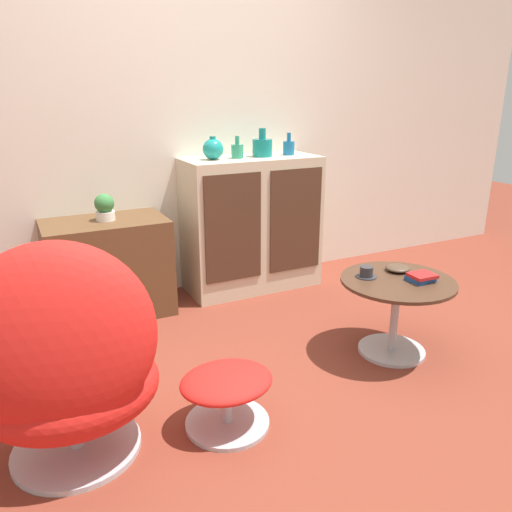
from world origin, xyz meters
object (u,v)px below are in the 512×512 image
Objects in this scene: tv_console at (109,268)px; egg_chair at (64,365)px; sideboard at (252,224)px; coffee_table at (396,303)px; book_stack at (421,277)px; vase_leftmost at (213,149)px; teacup at (366,273)px; potted_plant at (105,207)px; vase_inner_right at (262,147)px; bowl at (398,268)px; vase_rightmost at (289,147)px; vase_inner_left at (237,151)px; ottoman at (227,389)px.

tv_console is 0.80× the size of egg_chair.
sideboard is 1.58× the size of coffee_table.
coffee_table is 0.20m from book_stack.
teacup is at bearing -70.20° from vase_leftmost.
potted_plant is at bearing 135.67° from teacup.
vase_inner_right is at bearing 92.15° from teacup.
vase_leftmost is at bearing 109.80° from teacup.
tv_console is (-1.04, -0.02, -0.17)m from sideboard.
coffee_table is 0.21m from bowl.
vase_rightmost reaches higher than sideboard.
vase_inner_left is 0.89× the size of potted_plant.
vase_leftmost is (-0.29, 0.00, 0.55)m from sideboard.
vase_inner_left is at bearing 63.34° from ottoman.
tv_console is at bearing 72.89° from egg_chair.
sideboard is 2.37× the size of ottoman.
coffee_table is (1.30, -1.24, -0.02)m from tv_console.
vase_rightmost reaches higher than book_stack.
sideboard is 0.54m from vase_inner_left.
bowl is (0.46, -1.16, -0.56)m from vase_inner_left.
potted_plant is 1.81m from bowl.
book_stack is at bearing -43.24° from tv_console.
coffee_table is 3.14× the size of vase_inner_right.
teacup is (1.17, -1.13, 0.15)m from tv_console.
vase_leftmost is 1.35× the size of teacup.
vase_inner_right is (1.55, 1.38, 0.60)m from egg_chair.
vase_inner_right reaches higher than potted_plant.
vase_inner_left is (-0.11, 0.00, 0.53)m from sideboard.
tv_console is 1.34m from vase_inner_right.
tv_console is 3.88× the size of vase_inner_right.
teacup reaches higher than book_stack.
bowl is (0.05, -1.16, -0.56)m from vase_rightmost.
vase_inner_left is 0.76× the size of vase_inner_right.
vase_inner_right reaches higher than ottoman.
egg_chair reaches higher than book_stack.
vase_rightmost is (1.13, 1.45, 0.84)m from ottoman.
vase_inner_left is (0.73, 1.45, 0.84)m from ottoman.
tv_console is 1.17m from vase_inner_left.
vase_rightmost is at bearing 0.00° from vase_inner_left.
vase_rightmost is at bearing 0.93° from potted_plant.
vase_leftmost is at bearing 179.23° from sideboard.
vase_rightmost is (1.77, 1.38, 0.59)m from egg_chair.
sideboard reaches higher than teacup.
tv_console is 1.85× the size of ottoman.
sideboard is 1.06m from tv_console.
coffee_table is 1.46m from vase_rightmost.
vase_inner_right is 1.29m from teacup.
sideboard is 1.28× the size of tv_console.
tv_console is 4.91× the size of vase_leftmost.
book_stack is (0.46, -1.34, -0.56)m from vase_inner_left.
coffee_table is at bearing -130.50° from bowl.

